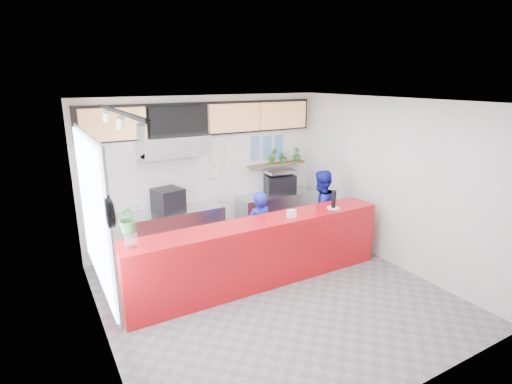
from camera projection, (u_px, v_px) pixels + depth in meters
name	position (u px, v px, depth m)	size (l,w,h in m)	color
floor	(272.00, 293.00, 6.37)	(5.00, 5.00, 0.00)	slate
ceiling	(275.00, 102.00, 5.55)	(5.00, 5.00, 0.00)	silver
wall_back	(207.00, 171.00, 8.05)	(5.00, 5.00, 0.00)	white
wall_left	(97.00, 236.00, 4.77)	(5.00, 5.00, 0.00)	white
wall_right	(391.00, 183.00, 7.16)	(5.00, 5.00, 0.00)	white
service_counter	(260.00, 253.00, 6.56)	(4.50, 0.60, 1.10)	red
cream_band	(206.00, 116.00, 7.74)	(5.00, 0.02, 0.80)	beige
prep_bench	(177.00, 232.00, 7.70)	(1.80, 0.60, 0.90)	#B2B5BA
panini_oven	(168.00, 200.00, 7.46)	(0.48, 0.48, 0.44)	black
extraction_hood	(173.00, 145.00, 7.19)	(1.20, 0.70, 0.35)	#B2B5BA
hood_lip	(174.00, 156.00, 7.25)	(1.20, 0.70, 0.08)	#B2B5BA
right_bench	(277.00, 213.00, 8.80)	(1.80, 0.60, 0.90)	#B2B5BA
espresso_machine	(280.00, 184.00, 8.65)	(0.62, 0.44, 0.40)	black
espresso_tray	(280.00, 171.00, 8.57)	(0.64, 0.44, 0.06)	silver
herb_shelf	(277.00, 164.00, 8.73)	(1.40, 0.18, 0.04)	brown
menu_board_far_left	(114.00, 124.00, 6.82)	(1.10, 0.10, 0.55)	tan
menu_board_mid_left	(179.00, 121.00, 7.38)	(1.10, 0.10, 0.55)	black
menu_board_mid_right	(235.00, 118.00, 7.93)	(1.10, 0.10, 0.55)	tan
menu_board_far_right	(283.00, 115.00, 8.48)	(1.10, 0.10, 0.55)	tan
soffit	(206.00, 119.00, 7.72)	(4.80, 0.04, 0.65)	black
window_pane	(93.00, 212.00, 4.98)	(0.04, 2.20, 1.90)	silver
window_frame	(95.00, 212.00, 4.99)	(0.03, 2.30, 2.00)	#B2B5BA
wall_clock_rim	(110.00, 213.00, 3.88)	(0.30, 0.30, 0.05)	black
wall_clock_face	(113.00, 212.00, 3.90)	(0.26, 0.26, 0.02)	white
track_rail	(120.00, 112.00, 4.56)	(0.05, 2.40, 0.04)	black
dec_plate_a	(215.00, 159.00, 8.02)	(0.24, 0.24, 0.03)	silver
dec_plate_b	(228.00, 162.00, 8.20)	(0.24, 0.24, 0.03)	silver
dec_plate_c	(215.00, 173.00, 8.11)	(0.24, 0.24, 0.03)	silver
dec_plate_d	(230.00, 150.00, 8.15)	(0.24, 0.24, 0.03)	silver
photo_frame_a	(255.00, 143.00, 8.42)	(0.20, 0.02, 0.25)	#598CBF
photo_frame_b	(267.00, 142.00, 8.56)	(0.20, 0.02, 0.25)	#598CBF
photo_frame_c	(279.00, 140.00, 8.70)	(0.20, 0.02, 0.25)	#598CBF
photo_frame_d	(255.00, 154.00, 8.49)	(0.20, 0.02, 0.25)	#598CBF
photo_frame_e	(267.00, 153.00, 8.63)	(0.20, 0.02, 0.25)	#598CBF
photo_frame_f	(279.00, 152.00, 8.77)	(0.20, 0.02, 0.25)	#598CBF
staff_center	(259.00, 230.00, 7.07)	(0.52, 0.34, 1.42)	#151C96
staff_right	(320.00, 211.00, 7.82)	(0.79, 0.61, 1.62)	#151C96
herb_b	(273.00, 156.00, 8.63)	(0.19, 0.15, 0.34)	#2E6D26
herb_c	(284.00, 157.00, 8.77)	(0.23, 0.20, 0.26)	#2E6D26
herb_d	(297.00, 154.00, 8.93)	(0.17, 0.15, 0.30)	#2E6D26
glass_vase	(131.00, 240.00, 5.39)	(0.17, 0.17, 0.21)	white
basil_vase	(129.00, 218.00, 5.30)	(0.36, 0.32, 0.40)	#2E6D26
napkin_holder	(291.00, 214.00, 6.58)	(0.14, 0.09, 0.12)	white
white_plate	(333.00, 208.00, 7.03)	(0.22, 0.22, 0.02)	white
pepper_mill	(334.00, 199.00, 6.99)	(0.08, 0.08, 0.31)	black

